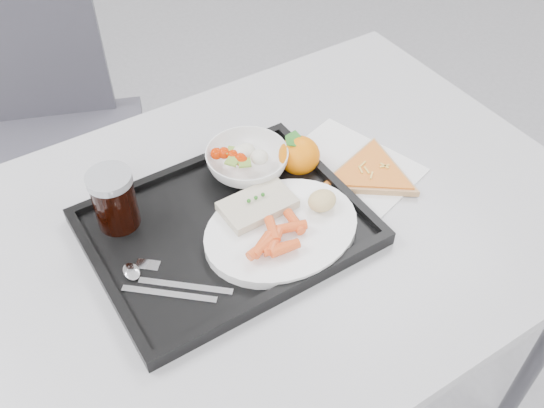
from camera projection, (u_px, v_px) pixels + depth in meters
The scene contains 14 objects.
table at pixel (253, 251), 1.10m from camera, with size 1.20×0.80×0.75m.
chair at pixel (48, 115), 1.62m from camera, with size 0.55×0.55×0.93m.
tray at pixel (227, 228), 1.04m from camera, with size 0.45×0.35×0.03m.
dinner_plate at pixel (281, 230), 1.01m from camera, with size 0.27×0.27×0.02m.
fish_fillet at pixel (257, 205), 1.03m from camera, with size 0.13×0.08×0.02m.
bread_roll at pixel (322, 201), 1.03m from camera, with size 0.06×0.05×0.03m.
salad_bowl at pixel (247, 161), 1.11m from camera, with size 0.15×0.15×0.05m.
cola_glass at pixel (114, 199), 1.00m from camera, with size 0.08×0.08×0.11m.
cutlery at pixel (159, 282), 0.95m from camera, with size 0.15×0.15×0.01m.
napkin at pixel (340, 176), 1.14m from camera, with size 0.31×0.30×0.00m.
tangerine at pixel (299, 155), 1.13m from camera, with size 0.10×0.10×0.08m.
pizza_slice at pixel (370, 173), 1.13m from camera, with size 0.26×0.26×0.02m.
carrot_pile at pixel (277, 238), 0.97m from camera, with size 0.12×0.08×0.02m.
salad_contents at pixel (241, 155), 1.11m from camera, with size 0.09×0.08×0.03m.
Camera 1 is at (-0.35, -0.31, 1.53)m, focal length 40.00 mm.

